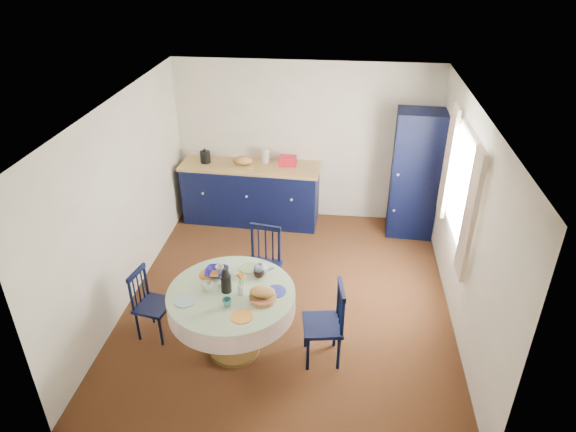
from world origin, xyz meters
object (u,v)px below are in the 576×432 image
(chair_left, at_px, (151,303))
(chair_right, at_px, (326,323))
(dining_table, at_px, (233,301))
(cobalt_bowl, at_px, (217,273))
(mug_d, at_px, (220,269))
(mug_b, at_px, (227,302))
(chair_far, at_px, (262,264))
(mug_a, at_px, (207,286))
(kitchen_counter, at_px, (251,192))
(pantry_cabinet, at_px, (415,175))
(mug_c, at_px, (259,273))

(chair_left, distance_m, chair_right, 2.00)
(dining_table, distance_m, cobalt_bowl, 0.39)
(mug_d, bearing_deg, mug_b, -69.80)
(chair_left, xyz_separation_m, chair_far, (1.15, 0.81, 0.07))
(mug_d, bearing_deg, dining_table, -57.73)
(dining_table, bearing_deg, mug_a, 178.67)
(dining_table, distance_m, mug_b, 0.29)
(kitchen_counter, distance_m, pantry_cabinet, 2.53)
(chair_far, relative_size, mug_a, 8.72)
(dining_table, bearing_deg, mug_c, 50.32)
(cobalt_bowl, bearing_deg, chair_left, -172.99)
(chair_left, relative_size, chair_right, 0.89)
(mug_d, xyz_separation_m, cobalt_bowl, (-0.02, -0.04, -0.01))
(mug_b, bearing_deg, cobalt_bowl, 114.04)
(dining_table, height_order, chair_left, dining_table)
(dining_table, height_order, chair_far, dining_table)
(mug_c, bearing_deg, dining_table, -129.68)
(chair_right, distance_m, mug_b, 1.09)
(dining_table, height_order, cobalt_bowl, dining_table)
(mug_a, distance_m, cobalt_bowl, 0.27)
(mug_c, height_order, cobalt_bowl, mug_c)
(chair_left, bearing_deg, chair_right, -83.89)
(chair_far, bearing_deg, mug_d, -107.86)
(chair_far, height_order, mug_d, chair_far)
(pantry_cabinet, relative_size, mug_c, 16.32)
(kitchen_counter, height_order, mug_d, kitchen_counter)
(chair_far, xyz_separation_m, cobalt_bowl, (-0.38, -0.72, 0.35))
(mug_a, xyz_separation_m, mug_c, (0.51, 0.29, 0.00))
(cobalt_bowl, bearing_deg, mug_b, -65.96)
(mug_c, xyz_separation_m, mug_d, (-0.44, 0.03, -0.00))
(mug_b, height_order, cobalt_bowl, mug_b)
(chair_right, height_order, mug_a, chair_right)
(pantry_cabinet, distance_m, mug_b, 3.76)
(mug_d, height_order, cobalt_bowl, mug_d)
(chair_left, relative_size, mug_b, 9.11)
(kitchen_counter, relative_size, mug_c, 18.36)
(mug_b, relative_size, mug_d, 0.99)
(pantry_cabinet, xyz_separation_m, mug_d, (-2.35, -2.53, -0.11))
(kitchen_counter, bearing_deg, mug_b, -81.56)
(mug_b, bearing_deg, chair_left, 157.54)
(mug_a, relative_size, mug_d, 1.19)
(kitchen_counter, height_order, mug_b, kitchen_counter)
(pantry_cabinet, relative_size, mug_b, 20.84)
(mug_b, bearing_deg, pantry_cabinet, 55.08)
(mug_b, bearing_deg, mug_a, 138.12)
(pantry_cabinet, height_order, mug_d, pantry_cabinet)
(chair_left, height_order, mug_b, mug_b)
(pantry_cabinet, bearing_deg, mug_a, -127.44)
(chair_right, bearing_deg, chair_far, -148.18)
(mug_a, bearing_deg, chair_right, 0.02)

